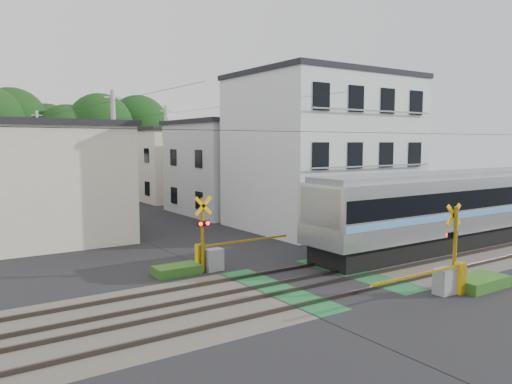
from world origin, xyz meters
TOP-DOWN VIEW (x-y plane):
  - ground at (0.00, 0.00)m, footprint 120.00×120.00m
  - track_bed at (0.00, 0.00)m, footprint 120.00×120.00m
  - crossing_signal_near at (2.59, -3.65)m, footprint 4.74×0.65m
  - crossing_signal_far at (-2.59, 3.65)m, footprint 4.74×0.65m
  - apartment_block at (8.50, 9.49)m, footprint 10.20×8.36m
  - houses_row at (0.25, 25.92)m, footprint 22.07×31.35m
  - tree_hill at (-0.48, 48.41)m, footprint 40.00×13.28m
  - catenary at (6.00, 0.03)m, footprint 60.00×5.04m
  - utility_poles at (-1.05, 23.01)m, footprint 7.90×42.00m
  - pedestrian at (-0.91, 31.21)m, footprint 0.67×0.52m
  - weed_patches at (1.76, -0.09)m, footprint 10.25×8.80m

SIDE VIEW (x-z plane):
  - ground at x=0.00m, z-range 0.00..0.00m
  - track_bed at x=0.00m, z-range -0.03..0.11m
  - weed_patches at x=1.76m, z-range -0.02..0.38m
  - crossing_signal_near at x=2.59m, z-range -0.83..2.25m
  - crossing_signal_far at x=-2.59m, z-range -0.83..2.25m
  - pedestrian at x=-0.91m, z-range 0.00..1.64m
  - houses_row at x=0.25m, z-range -0.16..6.64m
  - catenary at x=6.00m, z-range 0.20..7.20m
  - utility_poles at x=-1.05m, z-range 0.08..8.08m
  - apartment_block at x=8.50m, z-range 0.01..9.31m
  - tree_hill at x=-0.48m, z-range 0.13..11.62m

